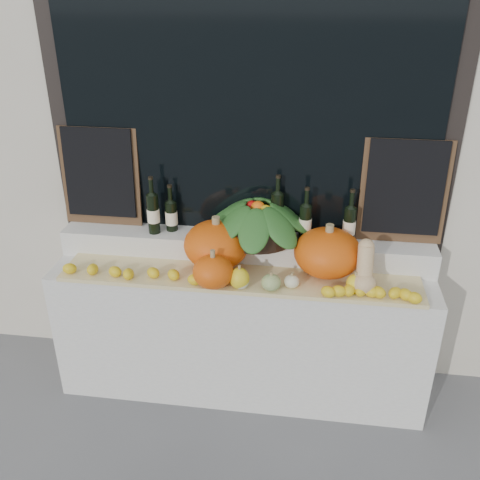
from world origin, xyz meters
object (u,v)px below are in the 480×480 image
(pumpkin_left, at_px, (216,245))
(pumpkin_right, at_px, (328,253))
(wine_bottle_tall, at_px, (277,214))
(produce_bowl, at_px, (258,219))
(butternut_squash, at_px, (365,270))

(pumpkin_left, bearing_deg, pumpkin_right, -0.71)
(pumpkin_right, distance_m, wine_bottle_tall, 0.39)
(pumpkin_left, xyz_separation_m, wine_bottle_tall, (0.34, 0.19, 0.14))
(pumpkin_left, relative_size, produce_bowl, 0.56)
(pumpkin_left, xyz_separation_m, pumpkin_right, (0.65, -0.01, -0.00))
(butternut_squash, xyz_separation_m, wine_bottle_tall, (-0.51, 0.35, 0.15))
(pumpkin_right, relative_size, produce_bowl, 0.57)
(pumpkin_right, distance_m, produce_bowl, 0.46)
(pumpkin_left, relative_size, butternut_squash, 1.37)
(pumpkin_left, height_order, produce_bowl, produce_bowl)
(pumpkin_right, xyz_separation_m, produce_bowl, (-0.42, 0.15, 0.12))
(butternut_squash, distance_m, produce_bowl, 0.71)
(pumpkin_right, relative_size, butternut_squash, 1.38)
(pumpkin_right, height_order, produce_bowl, produce_bowl)
(butternut_squash, relative_size, produce_bowl, 0.41)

